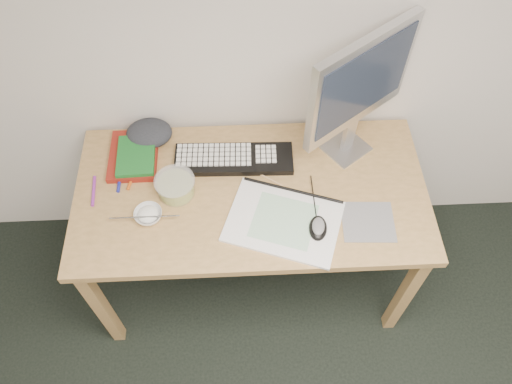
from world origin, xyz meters
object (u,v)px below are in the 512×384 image
keyboard (234,159)px  monitor (360,85)px  rice_bowl (148,215)px  desk (251,202)px  sketchpad (284,221)px

keyboard → monitor: bearing=7.1°
keyboard → rice_bowl: rice_bowl is taller
keyboard → rice_bowl: bearing=-140.5°
monitor → desk: bearing=169.6°
rice_bowl → sketchpad: bearing=-5.1°
sketchpad → desk: bearing=147.4°
monitor → rice_bowl: size_ratio=5.36×
keyboard → rice_bowl: (-0.33, -0.26, 0.00)m
sketchpad → keyboard: 0.35m
rice_bowl → desk: bearing=14.9°
sketchpad → monitor: (0.29, 0.35, 0.35)m
keyboard → monitor: (0.47, 0.05, 0.35)m
rice_bowl → keyboard: bearing=37.9°
desk → sketchpad: bearing=-52.0°
desk → keyboard: size_ratio=2.89×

